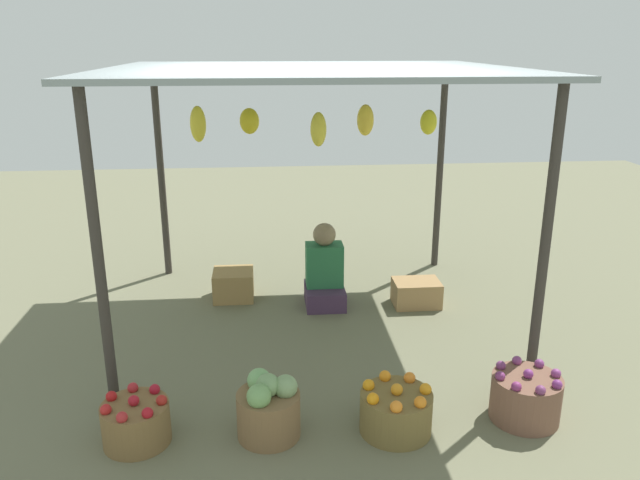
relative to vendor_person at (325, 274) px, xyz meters
name	(u,v)px	position (x,y,z in m)	size (l,w,h in m)	color
ground_plane	(313,319)	(-0.13, -0.33, -0.30)	(14.00, 14.00, 0.00)	#6D6D52
market_stall_structure	(312,87)	(-0.13, -0.31, 1.71)	(3.19, 2.85, 2.16)	#38332D
vendor_person	(325,274)	(0.00, 0.00, 0.00)	(0.36, 0.44, 0.78)	#462F4B
basket_red_apples	(136,422)	(-1.35, -1.99, -0.16)	(0.41, 0.41, 0.32)	brown
basket_cabbages	(268,408)	(-0.54, -2.00, -0.11)	(0.40, 0.40, 0.43)	brown
basket_oranges	(396,411)	(0.26, -2.02, -0.16)	(0.46, 0.46, 0.33)	brown
basket_purple_onions	(526,397)	(1.12, -1.97, -0.14)	(0.45, 0.45, 0.36)	brown
wooden_crate_near_vendor	(233,285)	(-0.85, 0.21, -0.16)	(0.38, 0.36, 0.27)	#9D7B47
wooden_crate_stacked_rear	(416,293)	(0.85, -0.10, -0.18)	(0.43, 0.31, 0.24)	#A37D4E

